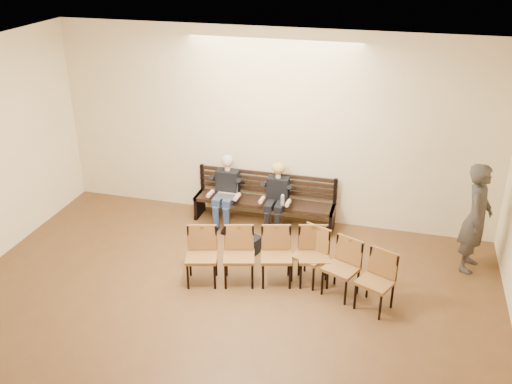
% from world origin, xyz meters
% --- Properties ---
extents(room_walls, '(8.02, 10.01, 3.51)m').
position_xyz_m(room_walls, '(0.00, 0.79, 2.54)').
color(room_walls, beige).
rests_on(room_walls, ground).
extents(bench, '(2.60, 0.90, 0.45)m').
position_xyz_m(bench, '(-0.06, 4.65, 0.23)').
color(bench, black).
rests_on(bench, ground).
extents(seated_man, '(0.51, 0.70, 1.22)m').
position_xyz_m(seated_man, '(-0.74, 4.53, 0.61)').
color(seated_man, black).
rests_on(seated_man, ground).
extents(seated_woman, '(0.48, 0.66, 1.11)m').
position_xyz_m(seated_woman, '(0.21, 4.53, 0.55)').
color(seated_woman, black).
rests_on(seated_woman, ground).
extents(laptop, '(0.40, 0.33, 0.26)m').
position_xyz_m(laptop, '(-0.70, 4.39, 0.58)').
color(laptop, silver).
rests_on(laptop, bench).
extents(water_bottle, '(0.08, 0.08, 0.21)m').
position_xyz_m(water_bottle, '(0.36, 4.33, 0.56)').
color(water_bottle, silver).
rests_on(water_bottle, bench).
extents(bag, '(0.44, 0.36, 0.28)m').
position_xyz_m(bag, '(-0.05, 3.61, 0.14)').
color(bag, black).
rests_on(bag, ground).
extents(passerby, '(0.66, 0.85, 2.06)m').
position_xyz_m(passerby, '(3.50, 4.05, 1.03)').
color(passerby, '#35302B').
rests_on(passerby, ground).
extents(chair_row_front, '(1.63, 1.07, 0.88)m').
position_xyz_m(chair_row_front, '(1.60, 2.77, 0.44)').
color(chair_row_front, brown).
rests_on(chair_row_front, ground).
extents(chair_row_back, '(2.22, 1.04, 0.89)m').
position_xyz_m(chair_row_back, '(0.33, 2.75, 0.45)').
color(chair_row_back, brown).
rests_on(chair_row_back, ground).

